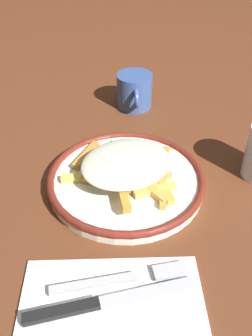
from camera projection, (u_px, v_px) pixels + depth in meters
ground_plane at (126, 186)px, 0.63m from camera, size 2.60×2.60×0.00m
plate at (126, 180)px, 0.62m from camera, size 0.26×0.26×0.02m
fries_heap at (129, 166)px, 0.60m from camera, size 0.19×0.20×0.04m
napkin at (112, 304)px, 0.46m from camera, size 0.14×0.23×0.01m
fork at (121, 279)px, 0.48m from camera, size 0.04×0.18×0.01m
knife at (96, 304)px, 0.45m from camera, size 0.05×0.21×0.01m
coffee_mug at (134, 91)px, 0.81m from camera, size 0.10×0.08×0.07m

